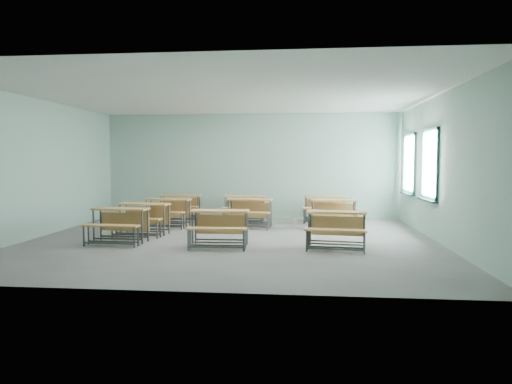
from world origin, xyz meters
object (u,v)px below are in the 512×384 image
desk_unit_r2c1 (249,208)px  desk_unit_r3c2 (325,205)px  desk_unit_r1c0 (143,214)px  desk_unit_r2c0 (167,208)px  desk_unit_r3c0 (180,203)px  desk_unit_r0c2 (336,224)px  desk_unit_r2c2 (334,209)px  desk_unit_r0c0 (119,220)px  desk_unit_r3c1 (244,204)px  desk_unit_r0c1 (219,222)px

desk_unit_r2c1 → desk_unit_r3c2: (2.04, 1.19, 0.00)m
desk_unit_r1c0 → desk_unit_r3c2: 5.19m
desk_unit_r2c0 → desk_unit_r3c0: 1.42m
desk_unit_r0c2 → desk_unit_r3c0: 5.91m
desk_unit_r2c2 → desk_unit_r0c0: bearing=-151.0°
desk_unit_r0c2 → desk_unit_r3c1: same height
desk_unit_r0c2 → desk_unit_r2c0: size_ratio=1.04×
desk_unit_r0c1 → desk_unit_r2c1: size_ratio=0.98×
desk_unit_r0c1 → desk_unit_r3c1: same height
desk_unit_r2c1 → desk_unit_r3c0: same height
desk_unit_r0c0 → desk_unit_r0c2: same height
desk_unit_r2c0 → desk_unit_r3c2: same height
desk_unit_r0c2 → desk_unit_r1c0: bearing=170.8°
desk_unit_r1c0 → desk_unit_r3c0: (0.14, 2.78, 0.00)m
desk_unit_r0c1 → desk_unit_r3c2: bearing=57.9°
desk_unit_r3c1 → desk_unit_r2c2: bearing=-23.4°
desk_unit_r0c0 → desk_unit_r2c0: 2.48m
desk_unit_r1c0 → desk_unit_r3c0: size_ratio=1.01×
desk_unit_r1c0 → desk_unit_r0c2: bearing=-11.4°
desk_unit_r0c1 → desk_unit_r1c0: (-2.08, 1.29, 0.00)m
desk_unit_r0c0 → desk_unit_r2c1: bearing=48.6°
desk_unit_r1c0 → desk_unit_r3c2: size_ratio=0.99×
desk_unit_r0c1 → desk_unit_r3c1: 3.88m
desk_unit_r2c0 → desk_unit_r0c1: bearing=-51.6°
desk_unit_r2c1 → desk_unit_r3c1: same height
desk_unit_r3c0 → desk_unit_r3c1: bearing=-8.7°
desk_unit_r0c0 → desk_unit_r0c1: size_ratio=1.01×
desk_unit_r0c0 → desk_unit_r3c0: same height
desk_unit_r3c0 → desk_unit_r0c1: bearing=-67.7°
desk_unit_r0c1 → desk_unit_r2c0: size_ratio=0.99×
desk_unit_r0c2 → desk_unit_r2c2: bearing=93.7°
desk_unit_r0c0 → desk_unit_r2c1: (2.53, 2.61, 0.00)m
desk_unit_r3c0 → desk_unit_r1c0: bearing=-96.2°
desk_unit_r3c2 → desk_unit_r0c2: bearing=-84.6°
desk_unit_r3c0 → desk_unit_r3c1: (1.97, -0.19, 0.00)m
desk_unit_r2c0 → desk_unit_r3c1: size_ratio=1.03×
desk_unit_r0c2 → desk_unit_r2c0: same height
desk_unit_r1c0 → desk_unit_r2c1: size_ratio=1.01×
desk_unit_r3c0 → desk_unit_r3c1: 1.98m
desk_unit_r0c0 → desk_unit_r2c1: 3.63m
desk_unit_r0c0 → desk_unit_r1c0: size_ratio=0.98×
desk_unit_r2c1 → desk_unit_r2c2: 2.22m
desk_unit_r2c1 → desk_unit_r3c0: 2.57m
desk_unit_r1c0 → desk_unit_r2c2: size_ratio=1.04×
desk_unit_r0c1 → desk_unit_r1c0: size_ratio=0.97×
desk_unit_r3c1 → desk_unit_r0c1: bearing=-90.6°
desk_unit_r0c2 → desk_unit_r3c0: bearing=143.5°
desk_unit_r0c0 → desk_unit_r0c2: size_ratio=0.96×
desk_unit_r3c2 → desk_unit_r3c0: bearing=-176.0°
desk_unit_r0c1 → desk_unit_r2c0: (-1.90, 2.65, 0.00)m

